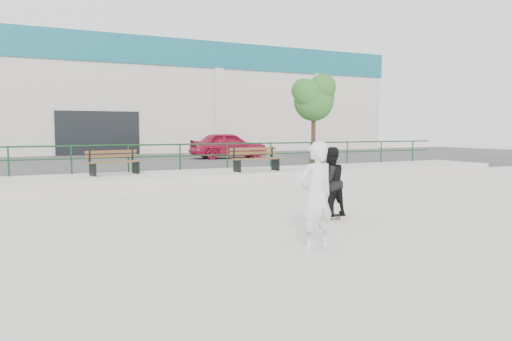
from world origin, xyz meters
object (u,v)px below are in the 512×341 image
red_car (228,145)px  tree (314,97)px  standing_skater (330,181)px  bench_left (114,162)px  seated_skater (316,196)px  skateboard (330,216)px  bench_right (256,159)px

red_car → tree: bearing=-152.3°
red_car → standing_skater: size_ratio=2.64×
bench_left → seated_skater: size_ratio=1.04×
tree → skateboard: 12.56m
tree → seated_skater: size_ratio=2.19×
skateboard → tree: bearing=59.2°
bench_right → red_car: size_ratio=0.48×
skateboard → bench_right: bearing=76.9°
red_car → bench_right: bearing=169.7°
tree → red_car: size_ratio=0.99×
tree → standing_skater: (-6.24, -10.32, -2.71)m
seated_skater → red_car: bearing=-112.2°
standing_skater → tree: bearing=-125.1°
bench_left → standing_skater: size_ratio=1.23×
tree → red_car: bearing=111.8°
tree → seated_skater: bearing=-122.8°
red_car → seated_skater: 18.84m
bench_left → tree: (9.59, 1.98, 2.67)m
bench_right → standing_skater: standing_skater is taller
bench_right → skateboard: (-1.79, -7.48, -0.88)m
tree → bench_left: bearing=-168.3°
bench_left → red_car: red_car is taller
red_car → skateboard: 16.15m
bench_left → skateboard: bench_left is taller
bench_left → tree: bearing=-0.3°
red_car → seated_skater: red_car is taller
bench_right → tree: 5.91m
bench_right → red_car: 8.43m
bench_left → bench_right: size_ratio=0.98×
standing_skater → seated_skater: 2.96m
bench_left → tree: 10.15m
skateboard → bench_left: bearing=112.2°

